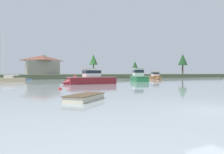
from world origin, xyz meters
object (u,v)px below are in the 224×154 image
cruiser_maroon (87,81)px  dinghy_skyblue (27,80)px  sailboat_sand (7,81)px  cruiser_wood (155,77)px  dinghy_cream (85,98)px  mooring_buoy_red (60,89)px  cruiser_green (138,78)px

cruiser_maroon → dinghy_skyblue: 27.35m
sailboat_sand → dinghy_skyblue: sailboat_sand is taller
cruiser_wood → dinghy_cream: 56.54m
dinghy_cream → cruiser_wood: bearing=46.2°
sailboat_sand → mooring_buoy_red: bearing=-77.5°
sailboat_sand → cruiser_green: (29.64, -8.20, 0.47)m
sailboat_sand → dinghy_skyblue: 11.54m
mooring_buoy_red → sailboat_sand: bearing=102.5°
cruiser_wood → mooring_buoy_red: cruiser_wood is taller
cruiser_wood → cruiser_maroon: size_ratio=0.93×
cruiser_maroon → dinghy_skyblue: bearing=108.0°
cruiser_wood → cruiser_green: cruiser_green is taller
cruiser_wood → dinghy_skyblue: bearing=169.6°
sailboat_sand → cruiser_green: bearing=-15.5°
cruiser_wood → cruiser_maroon: 36.17m
cruiser_green → mooring_buoy_red: 29.96m
dinghy_skyblue → mooring_buoy_red: (0.97, -36.85, -0.10)m
cruiser_green → dinghy_cream: cruiser_green is taller
cruiser_maroon → dinghy_cream: cruiser_maroon is taller
cruiser_maroon → dinghy_skyblue: (-8.47, 26.00, -0.47)m
sailboat_sand → cruiser_green: 30.76m
sailboat_sand → cruiser_green: size_ratio=1.04×
dinghy_cream → sailboat_sand: bearing=97.8°
cruiser_green → cruiser_maroon: (-16.30, -7.34, -0.07)m
sailboat_sand → mooring_buoy_red: 27.03m
cruiser_wood → dinghy_cream: size_ratio=2.42×
sailboat_sand → dinghy_cream: size_ratio=2.82×
dinghy_cream → mooring_buoy_red: size_ratio=9.10×
cruiser_wood → sailboat_sand: sailboat_sand is taller
cruiser_wood → sailboat_sand: bearing=-175.8°
cruiser_green → sailboat_sand: bearing=164.5°
cruiser_maroon → mooring_buoy_red: 13.21m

